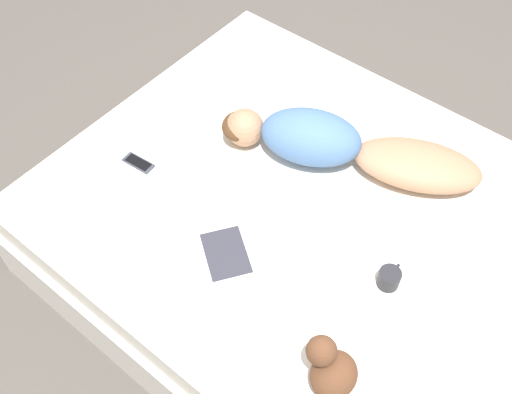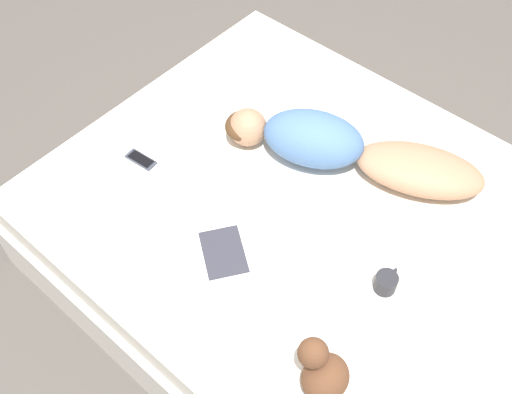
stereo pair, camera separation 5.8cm
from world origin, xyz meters
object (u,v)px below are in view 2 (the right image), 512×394
at_px(person, 343,148).
at_px(open_magazine, 194,259).
at_px(cell_phone, 141,160).
at_px(coffee_mug, 386,282).

xyz_separation_m(person, open_magazine, (-0.80, 0.14, -0.09)).
bearing_deg(cell_phone, coffee_mug, -86.78).
bearing_deg(cell_phone, open_magazine, -116.69).
xyz_separation_m(coffee_mug, cell_phone, (-0.18, 1.19, -0.04)).
relative_size(coffee_mug, cell_phone, 0.79).
height_order(open_magazine, coffee_mug, coffee_mug).
distance_m(coffee_mug, cell_phone, 1.21).
bearing_deg(coffee_mug, cell_phone, 98.52).
bearing_deg(open_magazine, coffee_mug, -23.49).
xyz_separation_m(person, cell_phone, (-0.58, 0.69, -0.09)).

